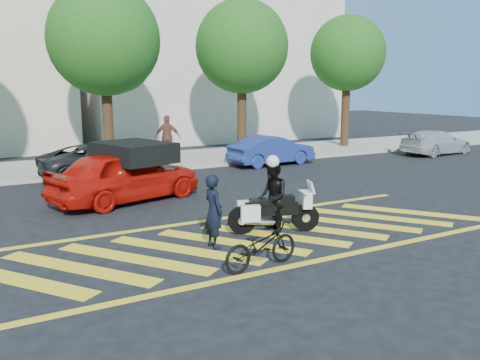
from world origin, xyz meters
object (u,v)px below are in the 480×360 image
officer_bike (214,211)px  parked_mid_right (127,161)px  officer_moto (272,197)px  parked_right (272,150)px  police_motorcycle (272,211)px  bicycle (261,245)px  parked_mid_left (106,161)px  parked_far_right (436,142)px  red_convertible (126,175)px

officer_bike → parked_mid_right: bearing=-7.7°
officer_moto → parked_right: officer_moto is taller
parked_mid_right → police_motorcycle: bearing=-179.9°
bicycle → police_motorcycle: 2.40m
officer_moto → parked_mid_left: (-1.49, 9.00, -0.19)m
parked_right → parked_far_right: bearing=-101.0°
bicycle → parked_mid_left: 10.88m
officer_bike → bicycle: 1.60m
officer_moto → parked_right: 10.38m
police_motorcycle → parked_mid_left: bearing=119.5°
officer_moto → parked_right: bearing=167.1°
bicycle → police_motorcycle: size_ratio=0.80×
parked_mid_left → parked_mid_right: 0.81m
officer_bike → officer_moto: bearing=-80.5°
bicycle → parked_mid_right: parked_mid_right is taller
bicycle → red_convertible: size_ratio=0.36×
bicycle → parked_far_right: bearing=-67.4°
bicycle → parked_far_right: (16.17, 9.48, 0.16)m
officer_bike → parked_mid_left: 9.34m
parked_far_right → red_convertible: bearing=94.7°
officer_bike → parked_right: officer_bike is taller
officer_bike → officer_moto: (1.69, 0.33, 0.06)m
police_motorcycle → parked_mid_right: parked_mid_right is taller
officer_bike → parked_right: (7.32, 9.05, -0.14)m
officer_bike → red_convertible: bearing=1.8°
parked_mid_right → parked_right: parked_right is taller
bicycle → police_motorcycle: (1.48, 1.89, 0.08)m
police_motorcycle → officer_moto: officer_moto is taller
officer_bike → red_convertible: 5.21m
parked_mid_left → parked_far_right: bearing=-98.1°
parked_right → police_motorcycle: bearing=143.2°
police_motorcycle → parked_far_right: parked_far_right is taller
police_motorcycle → parked_mid_left: 9.12m
bicycle → officer_moto: bearing=-45.8°
bicycle → parked_right: size_ratio=0.43×
parked_mid_left → parked_mid_right: size_ratio=1.33×
parked_mid_left → parked_right: (7.13, -0.29, -0.02)m
officer_moto → red_convertible: 5.26m
parked_far_right → bicycle: bearing=115.7°
officer_bike → parked_mid_right: 9.31m
bicycle → parked_right: (7.10, 10.59, 0.20)m
parked_mid_right → parked_far_right: parked_mid_right is taller
officer_bike → police_motorcycle: officer_bike is taller
bicycle → red_convertible: 6.77m
officer_moto → parked_mid_right: 8.95m
red_convertible → parked_mid_left: 4.17m
bicycle → police_motorcycle: police_motorcycle is taller
police_motorcycle → parked_far_right: 16.54m
parked_mid_right → parked_mid_left: bearing=80.0°
parked_mid_left → officer_bike: bearing=175.7°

